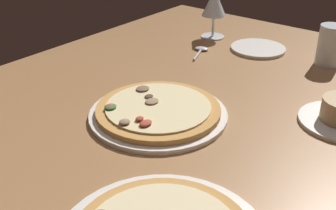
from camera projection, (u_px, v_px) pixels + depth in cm
name	position (u px, v px, depth cm)	size (l,w,h in cm)	color
dining_table	(178.00, 127.00, 89.42)	(150.00, 110.00, 4.00)	#996B42
pizza_main	(158.00, 111.00, 88.77)	(29.20, 29.20, 3.39)	silver
wine_glass_far	(214.00, 4.00, 130.19)	(7.55, 7.55, 15.33)	silver
water_glass	(330.00, 47.00, 112.52)	(6.65, 6.65, 10.91)	silver
side_plate	(258.00, 48.00, 124.56)	(15.96, 15.96, 0.90)	silver
spoon	(201.00, 50.00, 123.28)	(10.56, 5.85, 1.00)	silver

